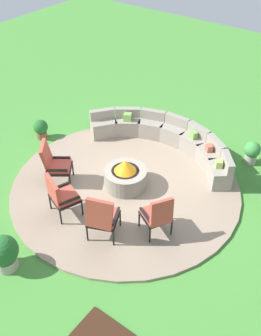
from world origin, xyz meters
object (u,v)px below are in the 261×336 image
(fire_pit, at_px, (125,176))
(lounge_chair_front_left, at_px, (54,163))
(lounge_chair_front_right, at_px, (61,195))
(lounge_chair_back_right, at_px, (158,214))
(potted_plant_0, at_px, (252,152))
(curved_stone_bench, at_px, (167,139))
(lounge_chair_back_left, at_px, (102,216))
(potted_plant_1, at_px, (41,128))
(potted_plant_2, at_px, (4,253))

(fire_pit, xyz_separation_m, lounge_chair_front_left, (-1.40, -0.87, 0.28))
(lounge_chair_front_right, bearing_deg, lounge_chair_back_right, 41.75)
(lounge_chair_front_right, relative_size, potted_plant_0, 1.66)
(curved_stone_bench, height_order, lounge_chair_front_left, lounge_chair_front_left)
(lounge_chair_front_left, distance_m, lounge_chair_back_left, 2.10)
(curved_stone_bench, bearing_deg, potted_plant_1, -153.13)
(lounge_chair_back_right, bearing_deg, lounge_chair_back_left, 159.94)
(potted_plant_0, xyz_separation_m, potted_plant_1, (-5.13, -2.37, -0.05))
(lounge_chair_back_left, bearing_deg, lounge_chair_back_right, 17.95)
(fire_pit, xyz_separation_m, potted_plant_1, (-3.14, 0.28, -0.03))
(fire_pit, bearing_deg, lounge_chair_back_left, -69.04)
(potted_plant_2, bearing_deg, potted_plant_0, 67.48)
(lounge_chair_front_left, height_order, potted_plant_2, lounge_chair_front_left)
(fire_pit, distance_m, lounge_chair_back_left, 1.68)
(lounge_chair_front_left, xyz_separation_m, lounge_chair_back_right, (2.82, 0.07, -0.03))
(curved_stone_bench, distance_m, lounge_chair_back_left, 3.46)
(potted_plant_0, bearing_deg, lounge_chair_back_left, -108.50)
(lounge_chair_front_left, bearing_deg, lounge_chair_front_right, 15.78)
(lounge_chair_back_left, relative_size, potted_plant_2, 1.51)
(curved_stone_bench, height_order, lounge_chair_back_left, lounge_chair_back_left)
(potted_plant_0, relative_size, potted_plant_2, 0.82)
(fire_pit, xyz_separation_m, lounge_chair_front_right, (-0.53, -1.55, 0.26))
(lounge_chair_front_left, xyz_separation_m, potted_plant_2, (0.97, -2.31, -0.21))
(potted_plant_1, height_order, potted_plant_2, potted_plant_2)
(lounge_chair_back_right, bearing_deg, lounge_chair_front_right, 139.22)
(lounge_chair_front_left, distance_m, lounge_chair_front_right, 1.10)
(curved_stone_bench, height_order, potted_plant_0, curved_stone_bench)
(lounge_chair_front_left, bearing_deg, fire_pit, 85.72)
(fire_pit, distance_m, potted_plant_1, 3.15)
(fire_pit, relative_size, potted_plant_2, 1.31)
(lounge_chair_front_left, bearing_deg, potted_plant_1, -159.90)
(lounge_chair_front_right, xyz_separation_m, potted_plant_1, (-2.61, 1.83, -0.30))
(lounge_chair_back_left, bearing_deg, lounge_chair_front_left, 137.77)
(lounge_chair_back_right, bearing_deg, fire_pit, 88.72)
(fire_pit, bearing_deg, potted_plant_0, 53.04)
(lounge_chair_back_left, bearing_deg, curved_stone_bench, 76.71)
(lounge_chair_back_left, height_order, potted_plant_0, lounge_chair_back_left)
(lounge_chair_back_right, height_order, potted_plant_1, lounge_chair_back_right)
(lounge_chair_front_left, distance_m, potted_plant_1, 2.11)
(curved_stone_bench, height_order, lounge_chair_back_right, lounge_chair_back_right)
(lounge_chair_back_right, bearing_deg, potted_plant_1, 104.94)
(potted_plant_0, bearing_deg, lounge_chair_front_right, -120.99)
(fire_pit, xyz_separation_m, potted_plant_2, (-0.42, -3.18, 0.07))
(lounge_chair_front_left, xyz_separation_m, lounge_chair_back_left, (1.99, -0.67, 0.01))
(lounge_chair_front_left, height_order, potted_plant_1, lounge_chair_front_left)
(curved_stone_bench, xyz_separation_m, potted_plant_2, (-0.39, -5.03, 0.05))
(lounge_chair_front_right, xyz_separation_m, lounge_chair_back_left, (1.12, 0.01, 0.03))
(fire_pit, height_order, lounge_chair_back_left, lounge_chair_back_left)
(lounge_chair_front_right, xyz_separation_m, potted_plant_0, (2.52, 4.20, -0.25))
(lounge_chair_front_right, bearing_deg, potted_plant_1, 165.82)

